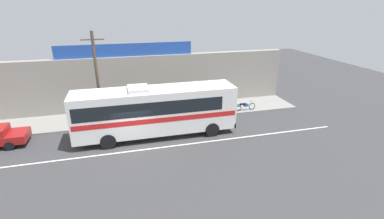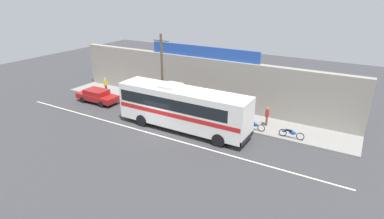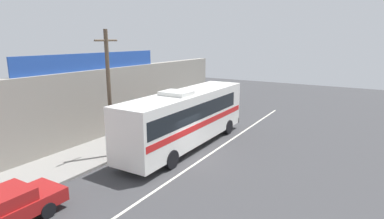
% 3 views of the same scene
% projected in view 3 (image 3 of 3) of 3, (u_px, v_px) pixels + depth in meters
% --- Properties ---
extents(ground_plane, '(70.00, 70.00, 0.00)m').
position_uv_depth(ground_plane, '(187.00, 158.00, 17.91)').
color(ground_plane, '#3A3A3D').
extents(sidewalk_slab, '(30.00, 3.60, 0.14)m').
position_uv_depth(sidewalk_slab, '(121.00, 142.00, 20.50)').
color(sidewalk_slab, gray).
rests_on(sidewalk_slab, ground_plane).
extents(storefront_facade, '(30.00, 0.70, 4.80)m').
position_uv_depth(storefront_facade, '(96.00, 105.00, 21.06)').
color(storefront_facade, gray).
rests_on(storefront_facade, ground_plane).
extents(storefront_billboard, '(11.54, 0.12, 1.10)m').
position_uv_depth(storefront_billboard, '(96.00, 61.00, 20.58)').
color(storefront_billboard, '#234CAD').
rests_on(storefront_billboard, storefront_facade).
extents(road_center_stripe, '(30.00, 0.14, 0.01)m').
position_uv_depth(road_center_stripe, '(199.00, 161.00, 17.51)').
color(road_center_stripe, silver).
rests_on(road_center_stripe, ground_plane).
extents(intercity_bus, '(11.41, 2.63, 3.78)m').
position_uv_depth(intercity_bus, '(186.00, 116.00, 19.44)').
color(intercity_bus, white).
rests_on(intercity_bus, ground_plane).
extents(utility_pole, '(1.60, 0.22, 7.18)m').
position_uv_depth(utility_pole, '(109.00, 93.00, 17.20)').
color(utility_pole, brown).
rests_on(utility_pole, sidewalk_slab).
extents(motorcycle_purple, '(1.87, 0.56, 0.94)m').
position_uv_depth(motorcycle_purple, '(192.00, 116.00, 25.55)').
color(motorcycle_purple, black).
rests_on(motorcycle_purple, sidewalk_slab).
extents(motorcycle_orange, '(1.97, 0.56, 0.94)m').
position_uv_depth(motorcycle_orange, '(209.00, 109.00, 28.11)').
color(motorcycle_orange, black).
rests_on(motorcycle_orange, sidewalk_slab).
extents(pedestrian_far_right, '(0.30, 0.48, 1.64)m').
position_uv_depth(pedestrian_far_right, '(183.00, 106.00, 26.67)').
color(pedestrian_far_right, brown).
rests_on(pedestrian_far_right, sidewalk_slab).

